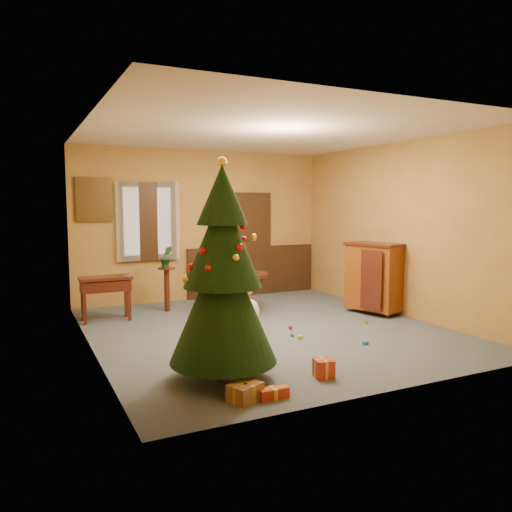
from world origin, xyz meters
TOP-DOWN VIEW (x-y plane):
  - room_envelope at (0.21, 2.70)m, footprint 5.50×5.50m
  - dining_table at (0.14, 1.31)m, footprint 0.99×0.99m
  - urn at (0.14, 1.31)m, footprint 0.29×0.29m
  - centerpiece_plant at (0.14, 1.31)m, footprint 0.33×0.28m
  - chair_near at (-0.20, 0.88)m, footprint 0.51×0.51m
  - chair_far at (0.34, 2.28)m, footprint 0.52×0.52m
  - guitar at (-0.08, 0.46)m, footprint 0.46×0.62m
  - plant_stand at (-0.99, 1.90)m, footprint 0.30×0.30m
  - stand_plant at (-0.99, 1.90)m, footprint 0.22×0.18m
  - christmas_tree at (-1.39, -1.72)m, footprint 1.14×1.14m
  - writing_desk at (-2.07, 1.63)m, footprint 0.81×0.40m
  - sideboard at (2.15, 0.19)m, footprint 0.75×1.05m
  - gift_a at (-1.41, -2.33)m, footprint 0.38×0.33m
  - gift_b at (-0.38, -2.11)m, footprint 0.24×0.24m
  - gift_c at (-1.18, -0.64)m, footprint 0.31×0.24m
  - gift_d at (-1.15, -2.40)m, footprint 0.31×0.13m
  - toy_a at (0.82, -1.31)m, footprint 0.09×0.08m
  - toy_b at (0.15, -0.52)m, footprint 0.06×0.06m
  - toy_c at (0.18, -0.69)m, footprint 0.09×0.09m
  - toy_d at (0.32, -0.16)m, footprint 0.06×0.06m
  - toy_e at (1.54, -0.38)m, footprint 0.09×0.07m

SIDE VIEW (x-z plane):
  - toy_a at x=0.82m, z-range 0.00..0.05m
  - toy_c at x=0.18m, z-range 0.00..0.05m
  - toy_e at x=1.54m, z-range 0.00..0.05m
  - toy_b at x=0.15m, z-range 0.00..0.06m
  - toy_d at x=0.32m, z-range 0.00..0.06m
  - gift_d at x=-1.15m, z-range 0.00..0.11m
  - gift_c at x=-1.18m, z-range 0.00..0.15m
  - gift_a at x=-1.41m, z-range 0.00..0.17m
  - gift_b at x=-0.38m, z-range 0.00..0.20m
  - guitar at x=-0.08m, z-range 0.01..0.87m
  - dining_table at x=0.14m, z-range 0.14..0.82m
  - plant_stand at x=-0.99m, z-range 0.09..0.86m
  - chair_near at x=-0.20m, z-range 0.03..1.00m
  - chair_far at x=0.34m, z-range 0.04..1.03m
  - writing_desk at x=-2.07m, z-range 0.18..0.90m
  - sideboard at x=2.15m, z-range 0.04..1.26m
  - urn at x=0.14m, z-range 0.68..0.90m
  - stand_plant at x=-0.99m, z-range 0.77..1.15m
  - centerpiece_plant at x=0.14m, z-range 0.90..1.26m
  - room_envelope at x=0.21m, z-range -1.63..3.87m
  - christmas_tree at x=-1.39m, z-range -0.06..2.29m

